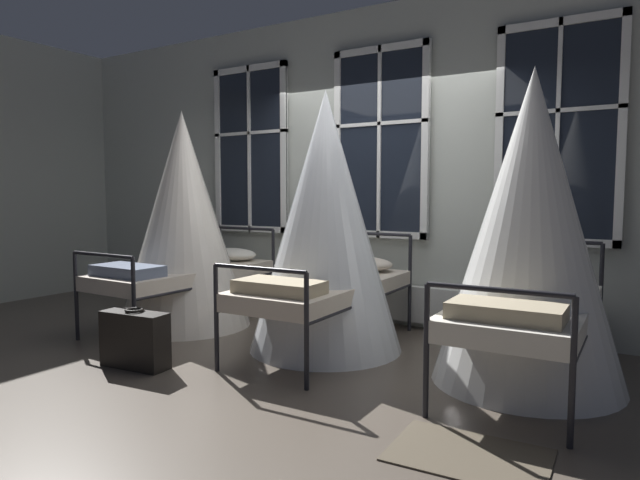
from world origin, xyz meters
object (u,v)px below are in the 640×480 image
(suitcase_dark, at_px, (135,339))
(cot_second, at_px, (326,226))
(cot_first, at_px, (184,223))
(cot_third, at_px, (530,233))

(suitcase_dark, bearing_deg, cot_second, 45.46)
(cot_second, xyz_separation_m, suitcase_dark, (-1.00, -1.24, -0.86))
(cot_second, bearing_deg, suitcase_dark, 140.03)
(cot_first, relative_size, cot_third, 0.98)
(cot_second, distance_m, suitcase_dark, 1.81)
(suitcase_dark, bearing_deg, cot_first, 113.59)
(cot_first, distance_m, cot_second, 1.69)
(cot_second, relative_size, cot_third, 1.00)
(cot_first, relative_size, cot_second, 0.98)
(cot_second, bearing_deg, cot_third, -91.14)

